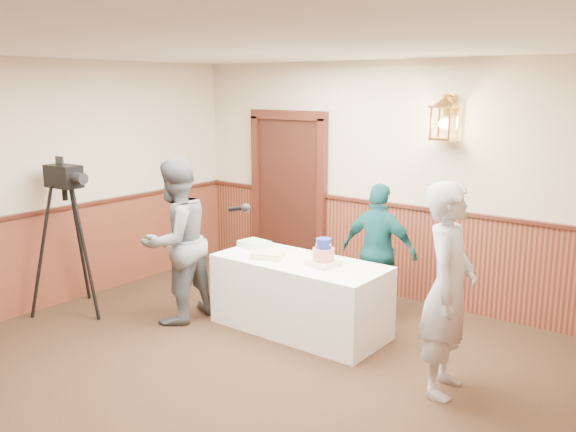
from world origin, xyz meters
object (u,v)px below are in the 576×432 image
interviewer (176,241)px  display_table (300,296)px  baker (448,290)px  sheet_cake_green (254,244)px  assistant_p (379,251)px  tv_camera_rig (69,248)px  sheet_cake_yellow (268,255)px  tiered_cake (324,255)px

interviewer → display_table: bearing=114.7°
interviewer → baker: size_ratio=1.00×
sheet_cake_green → interviewer: (-0.50, -0.70, 0.10)m
sheet_cake_green → interviewer: bearing=-125.7°
assistant_p → tv_camera_rig: 3.41m
display_table → sheet_cake_green: size_ratio=5.87×
sheet_cake_yellow → tv_camera_rig: size_ratio=0.19×
tiered_cake → interviewer: interviewer is taller
sheet_cake_green → display_table: bearing=-9.5°
display_table → sheet_cake_yellow: size_ratio=5.82×
tiered_cake → sheet_cake_yellow: tiered_cake is taller
assistant_p → interviewer: bearing=36.7°
sheet_cake_yellow → baker: 2.05m
sheet_cake_yellow → sheet_cake_green: size_ratio=1.01×
display_table → tiered_cake: tiered_cake is taller
sheet_cake_green → baker: bearing=-9.9°
interviewer → assistant_p: bearing=130.0°
interviewer → baker: same height
display_table → assistant_p: (0.44, 0.85, 0.37)m
sheet_cake_green → assistant_p: (1.16, 0.73, -0.04)m
display_table → assistant_p: 1.02m
sheet_cake_green → tv_camera_rig: tv_camera_rig is taller
display_table → sheet_cake_green: sheet_cake_green is taller
display_table → sheet_cake_yellow: bearing=-158.9°
sheet_cake_green → assistant_p: assistant_p is taller
sheet_cake_yellow → tv_camera_rig: (-2.01, -1.01, -0.03)m
baker → tv_camera_rig: baker is taller
sheet_cake_yellow → assistant_p: bearing=51.9°
display_table → tv_camera_rig: bearing=-154.0°
tv_camera_rig → interviewer: bearing=23.8°
sheet_cake_yellow → tiered_cake: bearing=10.9°
display_table → sheet_cake_yellow: sheet_cake_yellow is taller
sheet_cake_yellow → interviewer: size_ratio=0.18×
baker → tv_camera_rig: bearing=90.5°
assistant_p → tv_camera_rig: size_ratio=0.89×
tiered_cake → sheet_cake_yellow: 0.63m
sheet_cake_yellow → tv_camera_rig: 2.26m
interviewer → tv_camera_rig: size_ratio=1.06×
sheet_cake_green → tv_camera_rig: bearing=-142.1°
sheet_cake_yellow → tv_camera_rig: bearing=-153.3°
tiered_cake → baker: 1.46m
sheet_cake_yellow → interviewer: (-0.90, -0.45, 0.10)m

